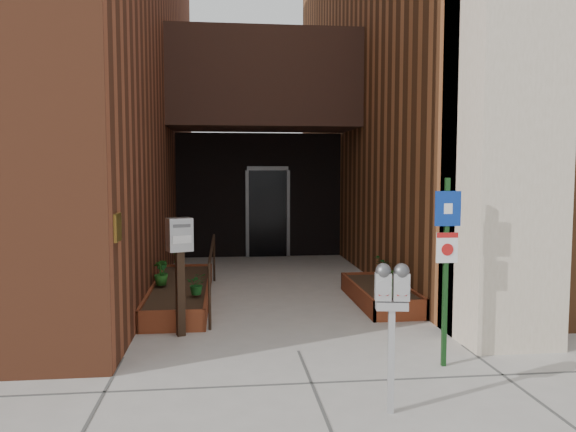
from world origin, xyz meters
name	(u,v)px	position (x,y,z in m)	size (l,w,h in m)	color
ground	(298,351)	(0.00, 0.00, 0.00)	(80.00, 80.00, 0.00)	#9E9991
architecture	(252,46)	(-0.18, 6.89, 4.98)	(20.00, 14.60, 10.00)	brown
planter_left	(181,293)	(-1.55, 2.70, 0.13)	(0.90, 3.60, 0.30)	maroon
planter_right	(380,295)	(1.60, 2.20, 0.13)	(0.80, 2.20, 0.30)	maroon
handrail	(212,255)	(-1.05, 2.65, 0.75)	(0.04, 3.34, 0.90)	black
parking_meter	(392,298)	(0.58, -1.74, 1.02)	(0.30, 0.16, 1.32)	#B5B5B7
sign_post	(446,252)	(1.50, -0.67, 1.25)	(0.28, 0.07, 2.03)	#163C17
payment_dropbox	(180,251)	(-1.41, 0.78, 1.09)	(0.36, 0.31, 1.51)	black
shrub_left_a	(197,284)	(-1.25, 1.80, 0.46)	(0.29, 0.29, 0.32)	#19591F
shrub_left_b	(162,272)	(-1.85, 2.72, 0.48)	(0.20, 0.20, 0.36)	#17511B
shrub_left_c	(161,272)	(-1.85, 2.56, 0.50)	(0.23, 0.23, 0.40)	#205F1B
shrub_left_d	(177,257)	(-1.75, 4.30, 0.47)	(0.18, 0.18, 0.34)	#235A19
shrub_right_a	(392,287)	(1.52, 1.30, 0.45)	(0.16, 0.16, 0.29)	#215618
shrub_right_b	(395,279)	(1.68, 1.70, 0.48)	(0.19, 0.19, 0.36)	#295B1A
shrub_right_c	(383,266)	(1.85, 2.90, 0.47)	(0.30, 0.30, 0.34)	#164F18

